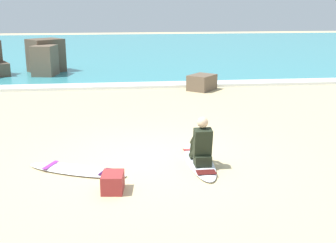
{
  "coord_description": "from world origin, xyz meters",
  "views": [
    {
      "loc": [
        -0.66,
        -8.5,
        3.12
      ],
      "look_at": [
        0.49,
        0.92,
        0.55
      ],
      "focal_mm": 47.11,
      "sensor_mm": 36.0,
      "label": 1
    }
  ],
  "objects_px": {
    "surfer_seated": "(202,146)",
    "shoreline_rock": "(202,82)",
    "surfboard_spare_near": "(77,170)",
    "beach_bag": "(113,182)",
    "surfboard_main": "(199,161)"
  },
  "relations": [
    {
      "from": "surfboard_spare_near",
      "to": "shoreline_rock",
      "type": "height_order",
      "value": "shoreline_rock"
    },
    {
      "from": "surfboard_main",
      "to": "shoreline_rock",
      "type": "bearing_deg",
      "value": 78.43
    },
    {
      "from": "surfer_seated",
      "to": "shoreline_rock",
      "type": "xyz_separation_m",
      "value": [
        1.54,
        7.72,
        -0.15
      ]
    },
    {
      "from": "beach_bag",
      "to": "surfboard_main",
      "type": "bearing_deg",
      "value": 34.61
    },
    {
      "from": "surfboard_main",
      "to": "shoreline_rock",
      "type": "distance_m",
      "value": 7.65
    },
    {
      "from": "surfer_seated",
      "to": "surfboard_spare_near",
      "type": "distance_m",
      "value": 2.43
    },
    {
      "from": "surfboard_spare_near",
      "to": "beach_bag",
      "type": "xyz_separation_m",
      "value": [
        0.68,
        -0.98,
        0.12
      ]
    },
    {
      "from": "surfboard_spare_near",
      "to": "shoreline_rock",
      "type": "distance_m",
      "value": 8.65
    },
    {
      "from": "surfboard_main",
      "to": "surfer_seated",
      "type": "relative_size",
      "value": 2.35
    },
    {
      "from": "surfer_seated",
      "to": "beach_bag",
      "type": "relative_size",
      "value": 1.97
    },
    {
      "from": "surfer_seated",
      "to": "surfboard_spare_near",
      "type": "height_order",
      "value": "surfer_seated"
    },
    {
      "from": "shoreline_rock",
      "to": "surfer_seated",
      "type": "bearing_deg",
      "value": -101.25
    },
    {
      "from": "surfer_seated",
      "to": "shoreline_rock",
      "type": "height_order",
      "value": "surfer_seated"
    },
    {
      "from": "beach_bag",
      "to": "shoreline_rock",
      "type": "bearing_deg",
      "value": 69.43
    },
    {
      "from": "surfboard_main",
      "to": "shoreline_rock",
      "type": "height_order",
      "value": "shoreline_rock"
    }
  ]
}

